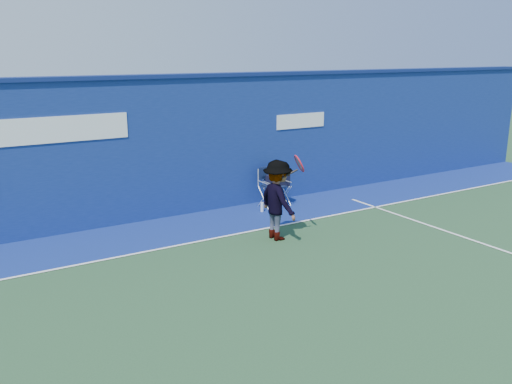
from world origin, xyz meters
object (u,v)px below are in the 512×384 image
directors_chair_left (273,194)px  tennis_player (278,200)px  directors_chair_right (277,191)px  water_bottle (262,207)px

directors_chair_left → tennis_player: 2.29m
directors_chair_right → water_bottle: directors_chair_right is taller
directors_chair_right → water_bottle: (-0.60, -0.30, -0.24)m
directors_chair_left → tennis_player: bearing=-120.6°
directors_chair_right → water_bottle: bearing=-153.6°
water_bottle → tennis_player: 1.95m
directors_chair_right → directors_chair_left: bearing=-157.1°
directors_chair_left → water_bottle: bearing=-152.4°
directors_chair_left → water_bottle: 0.54m
tennis_player → directors_chair_right: bearing=57.0°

